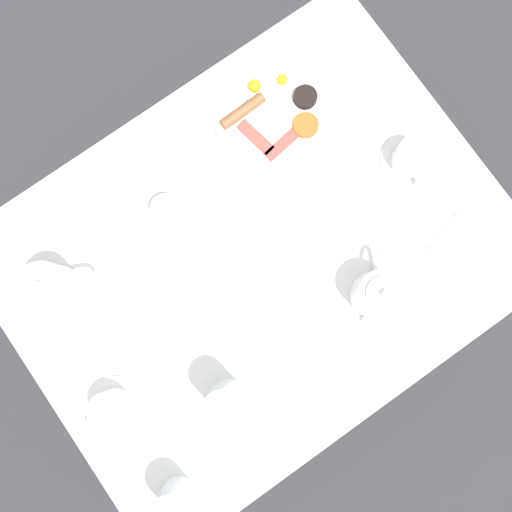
# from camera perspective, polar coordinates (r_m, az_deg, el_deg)

# --- Properties ---
(ground_plane) EXTENTS (8.00, 8.00, 0.00)m
(ground_plane) POSITION_cam_1_polar(r_m,az_deg,el_deg) (1.90, 0.00, -2.57)
(ground_plane) COLOR #333338
(table) EXTENTS (0.86, 1.11, 0.77)m
(table) POSITION_cam_1_polar(r_m,az_deg,el_deg) (1.21, 0.00, -0.51)
(table) COLOR white
(table) RESTS_ON ground_plane
(breakfast_plate) EXTENTS (0.29, 0.29, 0.04)m
(breakfast_plate) POSITION_cam_1_polar(r_m,az_deg,el_deg) (1.20, 2.18, 16.13)
(breakfast_plate) COLOR white
(breakfast_plate) RESTS_ON table
(teapot_near) EXTENTS (0.16, 0.13, 0.13)m
(teapot_near) POSITION_cam_1_polar(r_m,az_deg,el_deg) (1.10, 13.75, -4.20)
(teapot_near) COLOR white
(teapot_near) RESTS_ON table
(teapot_far) EXTENTS (0.10, 0.19, 0.13)m
(teapot_far) POSITION_cam_1_polar(r_m,az_deg,el_deg) (1.16, -22.42, -3.23)
(teapot_far) COLOR white
(teapot_far) RESTS_ON table
(teacup_with_saucer_left) EXTENTS (0.13, 0.13, 0.07)m
(teacup_with_saucer_left) POSITION_cam_1_polar(r_m,az_deg,el_deg) (1.15, -16.20, -16.46)
(teacup_with_saucer_left) COLOR white
(teacup_with_saucer_left) RESTS_ON table
(teacup_with_saucer_right) EXTENTS (0.13, 0.13, 0.07)m
(teacup_with_saucer_right) POSITION_cam_1_polar(r_m,az_deg,el_deg) (1.20, 17.39, 10.62)
(teacup_with_saucer_right) COLOR white
(teacup_with_saucer_right) RESTS_ON table
(water_glass_tall) EXTENTS (0.08, 0.08, 0.15)m
(water_glass_tall) POSITION_cam_1_polar(r_m,az_deg,el_deg) (1.06, -3.57, -16.40)
(water_glass_tall) COLOR white
(water_glass_tall) RESTS_ON table
(water_glass_short) EXTENTS (0.08, 0.08, 0.11)m
(water_glass_short) POSITION_cam_1_polar(r_m,az_deg,el_deg) (1.15, -9.30, -26.22)
(water_glass_short) COLOR white
(water_glass_short) RESTS_ON table
(creamer_jug) EXTENTS (0.09, 0.06, 0.05)m
(creamer_jug) POSITION_cam_1_polar(r_m,az_deg,el_deg) (1.14, -10.14, 5.12)
(creamer_jug) COLOR white
(creamer_jug) RESTS_ON table
(fork_by_plate) EXTENTS (0.06, 0.16, 0.00)m
(fork_by_plate) POSITION_cam_1_polar(r_m,az_deg,el_deg) (1.13, 3.81, -11.00)
(fork_by_plate) COLOR silver
(fork_by_plate) RESTS_ON table
(knife_by_plate) EXTENTS (0.15, 0.16, 0.00)m
(knife_by_plate) POSITION_cam_1_polar(r_m,az_deg,el_deg) (1.14, 4.02, 3.13)
(knife_by_plate) COLOR silver
(knife_by_plate) RESTS_ON table
(spoon_for_tea) EXTENTS (0.05, 0.14, 0.00)m
(spoon_for_tea) POSITION_cam_1_polar(r_m,az_deg,el_deg) (1.22, 21.10, 2.97)
(spoon_for_tea) COLOR silver
(spoon_for_tea) RESTS_ON table
(fork_spare) EXTENTS (0.13, 0.13, 0.00)m
(fork_spare) POSITION_cam_1_polar(r_m,az_deg,el_deg) (1.13, -8.41, -3.05)
(fork_spare) COLOR silver
(fork_spare) RESTS_ON table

